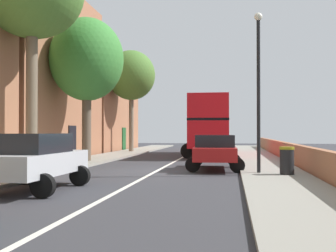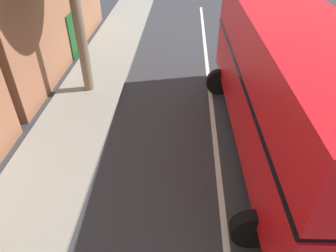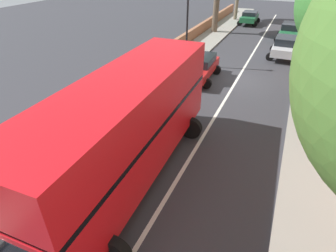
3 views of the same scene
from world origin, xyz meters
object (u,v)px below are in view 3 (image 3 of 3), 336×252
parked_car_red_right_3 (199,66)px  lamppost_right (187,14)px  parked_car_silver_left_0 (285,46)px  parked_car_green_right_1 (250,17)px  double_decker_bus (128,124)px  parked_car_green_left_2 (290,31)px  litter_bin_right (177,54)px

parked_car_red_right_3 → lamppost_right: lamppost_right is taller
parked_car_silver_left_0 → parked_car_green_right_1: size_ratio=1.01×
lamppost_right → parked_car_silver_left_0: bearing=-142.8°
parked_car_red_right_3 → double_decker_bus: bearing=94.3°
double_decker_bus → lamppost_right: bearing=-78.5°
parked_car_silver_left_0 → lamppost_right: bearing=37.2°
parked_car_silver_left_0 → parked_car_green_left_2: 5.90m
lamppost_right → litter_bin_right: size_ratio=6.08×
lamppost_right → parked_car_green_right_1: bearing=-95.9°
parked_car_green_right_1 → litter_bin_right: parked_car_green_right_1 is taller
lamppost_right → litter_bin_right: (1.00, -0.54, -3.16)m
parked_car_red_right_3 → litter_bin_right: 3.91m
double_decker_bus → parked_car_green_right_1: (0.80, -30.14, -1.48)m
double_decker_bus → parked_car_green_left_2: 24.24m
parked_car_red_right_3 → lamppost_right: 4.04m
double_decker_bus → lamppost_right: size_ratio=1.60×
parked_car_red_right_3 → litter_bin_right: (2.80, -2.72, -0.27)m
parked_car_green_right_1 → parked_car_red_right_3: 19.55m
parked_car_green_left_2 → litter_bin_right: 13.10m
parked_car_green_right_1 → parked_car_green_left_2: bearing=128.4°
double_decker_bus → parked_car_red_right_3: 10.72m
litter_bin_right → parked_car_green_right_1: bearing=-99.4°
parked_car_silver_left_0 → parked_car_red_right_3: parked_car_silver_left_0 is taller
double_decker_bus → litter_bin_right: bearing=-74.9°
parked_car_red_right_3 → parked_car_green_right_1: bearing=-90.0°
double_decker_bus → parked_car_green_right_1: double_decker_bus is taller
parked_car_green_left_2 → parked_car_red_right_3: 14.15m
lamppost_right → litter_bin_right: lamppost_right is taller
parked_car_silver_left_0 → parked_car_green_right_1: (5.00, -12.21, -0.08)m
parked_car_silver_left_0 → double_decker_bus: bearing=76.8°
double_decker_bus → parked_car_red_right_3: size_ratio=2.30×
parked_car_red_right_3 → lamppost_right: size_ratio=0.70×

